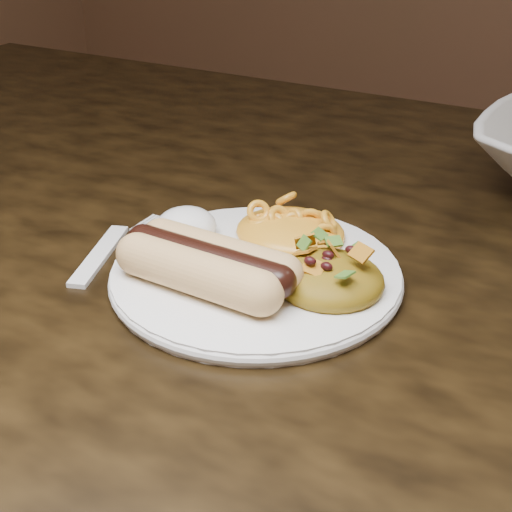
% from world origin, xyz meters
% --- Properties ---
extents(table, '(1.60, 0.90, 0.75)m').
position_xyz_m(table, '(0.00, 0.00, 0.66)').
color(table, black).
rests_on(table, floor).
extents(plate, '(0.28, 0.28, 0.01)m').
position_xyz_m(plate, '(-0.01, -0.08, 0.76)').
color(plate, white).
rests_on(plate, table).
extents(hotdog, '(0.12, 0.07, 0.03)m').
position_xyz_m(hotdog, '(-0.02, -0.12, 0.78)').
color(hotdog, '#DEAE72').
rests_on(hotdog, plate).
extents(mac_and_cheese, '(0.10, 0.10, 0.03)m').
position_xyz_m(mac_and_cheese, '(-0.00, -0.02, 0.78)').
color(mac_and_cheese, orange).
rests_on(mac_and_cheese, plate).
extents(sour_cream, '(0.05, 0.05, 0.03)m').
position_xyz_m(sour_cream, '(-0.08, -0.06, 0.78)').
color(sour_cream, white).
rests_on(sour_cream, plate).
extents(taco_salad, '(0.08, 0.08, 0.04)m').
position_xyz_m(taco_salad, '(0.05, -0.08, 0.78)').
color(taco_salad, '#A55001').
rests_on(taco_salad, plate).
extents(fork, '(0.05, 0.12, 0.00)m').
position_xyz_m(fork, '(-0.13, -0.11, 0.75)').
color(fork, silver).
rests_on(fork, table).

